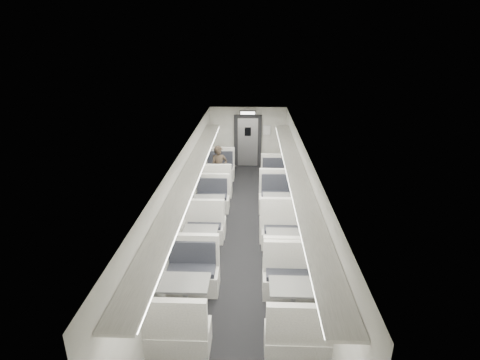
# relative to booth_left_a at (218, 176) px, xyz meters

# --- Properties ---
(room) EXTENTS (3.24, 12.24, 2.64)m
(room) POSITION_rel_booth_left_a_xyz_m (1.00, -3.64, 0.81)
(room) COLOR black
(room) RESTS_ON ground
(booth_left_a) EXTENTS (1.06, 2.16, 1.15)m
(booth_left_a) POSITION_rel_booth_left_a_xyz_m (0.00, 0.00, 0.00)
(booth_left_a) COLOR silver
(booth_left_a) RESTS_ON room
(booth_left_b) EXTENTS (1.03, 2.08, 1.11)m
(booth_left_b) POSITION_rel_booth_left_a_xyz_m (0.00, -2.71, -0.01)
(booth_left_b) COLOR silver
(booth_left_b) RESTS_ON room
(booth_left_c) EXTENTS (0.98, 1.98, 1.06)m
(booth_left_c) POSITION_rel_booth_left_a_xyz_m (0.00, -4.46, -0.03)
(booth_left_c) COLOR silver
(booth_left_c) RESTS_ON room
(booth_left_d) EXTENTS (1.09, 2.22, 1.19)m
(booth_left_d) POSITION_rel_booth_left_a_xyz_m (0.00, -6.60, 0.01)
(booth_left_d) COLOR silver
(booth_left_d) RESTS_ON room
(booth_right_a) EXTENTS (0.99, 2.01, 1.07)m
(booth_right_a) POSITION_rel_booth_left_a_xyz_m (2.00, -0.45, -0.03)
(booth_right_a) COLOR silver
(booth_right_a) RESTS_ON room
(booth_right_b) EXTENTS (1.16, 2.36, 1.26)m
(booth_right_b) POSITION_rel_booth_left_a_xyz_m (2.00, -2.75, 0.04)
(booth_right_b) COLOR silver
(booth_right_b) RESTS_ON room
(booth_right_c) EXTENTS (1.08, 2.18, 1.17)m
(booth_right_c) POSITION_rel_booth_left_a_xyz_m (2.00, -4.73, 0.00)
(booth_right_c) COLOR silver
(booth_right_c) RESTS_ON room
(booth_right_d) EXTENTS (1.09, 2.21, 1.18)m
(booth_right_d) POSITION_rel_booth_left_a_xyz_m (2.00, -6.64, 0.01)
(booth_right_d) COLOR silver
(booth_right_d) RESTS_ON room
(passenger) EXTENTS (0.66, 0.53, 1.57)m
(passenger) POSITION_rel_booth_left_a_xyz_m (0.08, -0.36, 0.40)
(passenger) COLOR black
(passenger) RESTS_ON room
(window_a) EXTENTS (0.02, 1.18, 0.84)m
(window_a) POSITION_rel_booth_left_a_xyz_m (-0.49, -0.24, 0.96)
(window_a) COLOR black
(window_a) RESTS_ON room
(window_b) EXTENTS (0.02, 1.18, 0.84)m
(window_b) POSITION_rel_booth_left_a_xyz_m (-0.49, -2.44, 0.96)
(window_b) COLOR black
(window_b) RESTS_ON room
(window_c) EXTENTS (0.02, 1.18, 0.84)m
(window_c) POSITION_rel_booth_left_a_xyz_m (-0.49, -4.64, 0.96)
(window_c) COLOR black
(window_c) RESTS_ON room
(window_d) EXTENTS (0.02, 1.18, 0.84)m
(window_d) POSITION_rel_booth_left_a_xyz_m (-0.49, -6.84, 0.96)
(window_d) COLOR black
(window_d) RESTS_ON room
(luggage_rack_left) EXTENTS (0.46, 10.40, 0.09)m
(luggage_rack_left) POSITION_rel_booth_left_a_xyz_m (-0.24, -3.94, 1.53)
(luggage_rack_left) COLOR silver
(luggage_rack_left) RESTS_ON room
(luggage_rack_right) EXTENTS (0.46, 10.40, 0.09)m
(luggage_rack_right) POSITION_rel_booth_left_a_xyz_m (2.24, -3.94, 1.53)
(luggage_rack_right) COLOR silver
(luggage_rack_right) RESTS_ON room
(vestibule_door) EXTENTS (1.10, 0.13, 2.10)m
(vestibule_door) POSITION_rel_booth_left_a_xyz_m (1.00, 2.30, 0.65)
(vestibule_door) COLOR black
(vestibule_door) RESTS_ON room
(exit_sign) EXTENTS (0.62, 0.12, 0.16)m
(exit_sign) POSITION_rel_booth_left_a_xyz_m (1.00, 1.81, 1.89)
(exit_sign) COLOR black
(exit_sign) RESTS_ON room
(wall_notice) EXTENTS (0.32, 0.02, 0.40)m
(wall_notice) POSITION_rel_booth_left_a_xyz_m (1.75, 2.28, 1.11)
(wall_notice) COLOR silver
(wall_notice) RESTS_ON room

